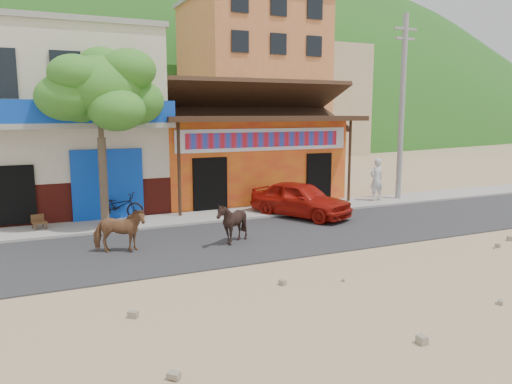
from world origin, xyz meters
The scene contains 16 objects.
ground centered at (0.00, 0.00, 0.00)m, with size 120.00×120.00×0.00m, color #9E825B.
road centered at (0.00, 2.50, 0.02)m, with size 60.00×5.00×0.04m, color #28282B.
sidewalk centered at (0.00, 6.00, 0.06)m, with size 60.00×2.00×0.12m, color gray.
dance_club centered at (2.00, 10.00, 1.80)m, with size 8.00×6.00×3.60m, color orange.
cafe_building centered at (-5.50, 10.00, 3.50)m, with size 7.00×6.00×7.00m, color beige.
apartment_front centered at (9.00, 24.00, 6.00)m, with size 9.00×9.00×12.00m, color #CC723F.
apartment_rear centered at (18.00, 30.00, 5.00)m, with size 8.00×8.00×10.00m, color tan.
hillside centered at (0.00, 70.00, 12.00)m, with size 100.00×40.00×24.00m, color #194C14.
tree centered at (-4.60, 5.80, 3.12)m, with size 3.00×3.00×6.00m, color #2D721E, non-canonical shape.
utility_pole centered at (8.20, 6.00, 4.12)m, with size 0.24×0.24×8.00m, color gray.
cow_tan centered at (-4.67, 2.54, 0.66)m, with size 0.67×1.47×1.24m, color brown.
cow_dark centered at (-1.43, 2.09, 0.68)m, with size 1.04×1.16×1.28m, color black.
red_car centered at (2.38, 4.66, 0.71)m, with size 1.59×3.95×1.35m, color #A3140B.
scooter centered at (-4.00, 6.68, 0.61)m, with size 0.65×1.87×0.98m, color black.
pedestrian centered at (6.93, 5.96, 1.05)m, with size 0.68×0.44×1.85m, color silver.
cafe_chair_left centered at (-6.66, 6.21, 0.56)m, with size 0.41×0.41×0.89m, color #50291A, non-canonical shape.
Camera 1 is at (-6.87, -11.45, 3.94)m, focal length 35.00 mm.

